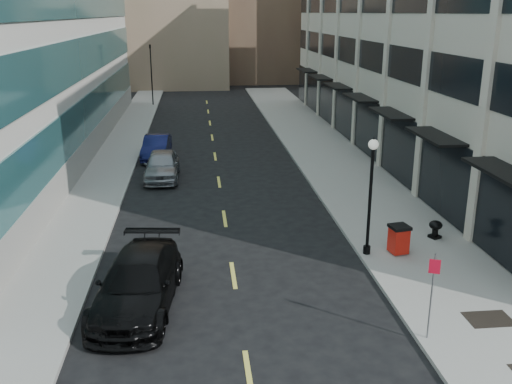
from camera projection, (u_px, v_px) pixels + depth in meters
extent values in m
cube|color=gray|center=(349.00, 177.00, 32.88)|extent=(5.00, 80.00, 0.15)
cube|color=gray|center=(101.00, 184.00, 31.48)|extent=(3.00, 80.00, 0.15)
cube|color=#B7B09B|center=(468.00, 15.00, 37.78)|extent=(14.00, 46.00, 18.00)
cube|color=black|center=(360.00, 121.00, 39.19)|extent=(0.18, 46.00, 3.60)
cube|color=black|center=(363.00, 54.00, 37.84)|extent=(0.12, 46.00, 1.80)
cube|color=#B7B09B|center=(498.00, 17.00, 20.96)|extent=(0.35, 0.60, 18.00)
cube|color=#B7B09B|center=(433.00, 16.00, 26.65)|extent=(0.35, 0.60, 18.00)
cube|color=#B7B09B|center=(390.00, 15.00, 32.34)|extent=(0.35, 0.60, 18.00)
cube|color=#B7B09B|center=(361.00, 15.00, 38.03)|extent=(0.35, 0.60, 18.00)
cube|color=#B7B09B|center=(339.00, 14.00, 43.71)|extent=(0.35, 0.60, 18.00)
cube|color=#B7B09B|center=(322.00, 14.00, 49.40)|extent=(0.35, 0.60, 18.00)
cube|color=#B7B09B|center=(309.00, 14.00, 55.09)|extent=(0.35, 0.60, 18.00)
cube|color=black|center=(505.00, 172.00, 19.59)|extent=(1.30, 4.00, 0.12)
cube|color=black|center=(435.00, 136.00, 25.28)|extent=(1.30, 4.00, 0.12)
cube|color=black|center=(390.00, 113.00, 30.97)|extent=(1.30, 4.00, 0.12)
cube|color=black|center=(360.00, 98.00, 36.66)|extent=(1.30, 4.00, 0.12)
cube|color=black|center=(337.00, 86.00, 42.34)|extent=(1.30, 4.00, 0.12)
cube|color=black|center=(320.00, 77.00, 48.03)|extent=(1.30, 4.00, 0.12)
cube|color=black|center=(307.00, 70.00, 53.72)|extent=(1.30, 4.00, 0.12)
cube|color=gray|center=(94.00, 143.00, 37.72)|extent=(0.20, 46.00, 1.80)
cube|color=#2A6164|center=(91.00, 111.00, 37.09)|extent=(0.14, 45.60, 2.40)
cube|color=#2A6164|center=(86.00, 56.00, 36.03)|extent=(0.14, 45.60, 2.40)
cube|color=#B7B09B|center=(340.00, 5.00, 74.55)|extent=(10.00, 14.00, 20.00)
cube|color=black|center=(489.00, 319.00, 17.51)|extent=(1.40, 1.00, 0.01)
cube|color=#D8CC4C|center=(249.00, 374.00, 15.09)|extent=(0.15, 2.20, 0.01)
cube|color=#D8CC4C|center=(233.00, 275.00, 20.78)|extent=(0.15, 2.20, 0.01)
cube|color=#D8CC4C|center=(225.00, 218.00, 26.46)|extent=(0.15, 2.20, 0.01)
cube|color=#D8CC4C|center=(219.00, 182.00, 32.15)|extent=(0.15, 2.20, 0.01)
cube|color=#D8CC4C|center=(215.00, 156.00, 37.84)|extent=(0.15, 2.20, 0.01)
cube|color=#D8CC4C|center=(212.00, 137.00, 43.53)|extent=(0.15, 2.20, 0.01)
cube|color=#D8CC4C|center=(210.00, 123.00, 49.22)|extent=(0.15, 2.20, 0.01)
cube|color=#D8CC4C|center=(208.00, 111.00, 54.91)|extent=(0.15, 2.20, 0.01)
cube|color=#D8CC4C|center=(207.00, 102.00, 60.60)|extent=(0.15, 2.20, 0.01)
cylinder|color=black|center=(152.00, 76.00, 57.24)|extent=(0.12, 0.12, 6.00)
imported|color=black|center=(150.00, 46.00, 56.34)|extent=(0.66, 0.66, 1.98)
imported|color=black|center=(138.00, 283.00, 18.30)|extent=(3.03, 6.09, 1.70)
imported|color=gray|center=(162.00, 165.00, 32.54)|extent=(1.97, 4.79, 1.63)
imported|color=#121543|center=(157.00, 147.00, 37.21)|extent=(1.85, 4.56, 1.47)
cube|color=red|center=(399.00, 240.00, 22.14)|extent=(0.74, 0.74, 1.01)
cube|color=black|center=(400.00, 227.00, 21.98)|extent=(0.83, 0.83, 0.12)
cylinder|color=black|center=(390.00, 247.00, 22.58)|extent=(0.06, 0.22, 0.22)
cylinder|color=black|center=(400.00, 247.00, 22.62)|extent=(0.06, 0.22, 0.22)
cylinder|color=black|center=(367.00, 250.00, 22.23)|extent=(0.28, 0.28, 0.32)
cylinder|color=black|center=(370.00, 200.00, 21.62)|extent=(0.12, 0.12, 4.05)
sphere|color=silver|center=(373.00, 144.00, 20.96)|extent=(0.39, 0.39, 0.39)
cone|color=black|center=(374.00, 139.00, 20.90)|extent=(0.11, 0.11, 0.16)
cylinder|color=slate|center=(431.00, 297.00, 16.12)|extent=(0.05, 0.05, 2.65)
cube|color=red|center=(435.00, 267.00, 15.82)|extent=(0.30, 0.15, 0.42)
cube|color=black|center=(435.00, 236.00, 23.81)|extent=(0.54, 0.54, 0.12)
cylinder|color=black|center=(435.00, 231.00, 23.74)|extent=(0.25, 0.25, 0.39)
ellipsoid|color=black|center=(436.00, 225.00, 23.66)|extent=(0.55, 0.55, 0.38)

